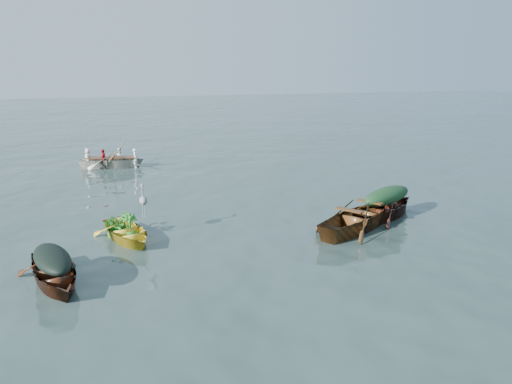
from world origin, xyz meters
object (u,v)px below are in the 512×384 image
dark_covered_boat (55,284)px  green_tarp_boat (386,218)px  yellow_dinghy (127,240)px  open_wooden_boat (358,229)px  rowed_boat (112,168)px  heron (144,206)px

dark_covered_boat → green_tarp_boat: 9.75m
yellow_dinghy → dark_covered_boat: bearing=-141.6°
open_wooden_boat → green_tarp_boat: bearing=-92.5°
green_tarp_boat → rowed_boat: (-7.72, 10.97, 0.00)m
yellow_dinghy → green_tarp_boat: bearing=-19.4°
dark_covered_boat → rowed_boat: rowed_boat is taller
yellow_dinghy → dark_covered_boat: size_ratio=0.89×
open_wooden_boat → heron: bearing=46.6°
yellow_dinghy → green_tarp_boat: size_ratio=0.73×
open_wooden_boat → rowed_boat: 13.31m
dark_covered_boat → rowed_boat: size_ratio=0.85×
open_wooden_boat → rowed_boat: size_ratio=1.16×
heron → yellow_dinghy: bearing=-174.8°
dark_covered_boat → green_tarp_boat: size_ratio=0.82×
yellow_dinghy → heron: 1.03m
green_tarp_boat → heron: 7.41m
green_tarp_boat → open_wooden_boat: bearing=90.0°
yellow_dinghy → open_wooden_boat: open_wooden_boat is taller
yellow_dinghy → rowed_boat: rowed_boat is taller
dark_covered_boat → heron: (2.22, 2.61, 0.88)m
heron → green_tarp_boat: bearing=-21.2°
rowed_boat → heron: (0.39, -10.33, 0.88)m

